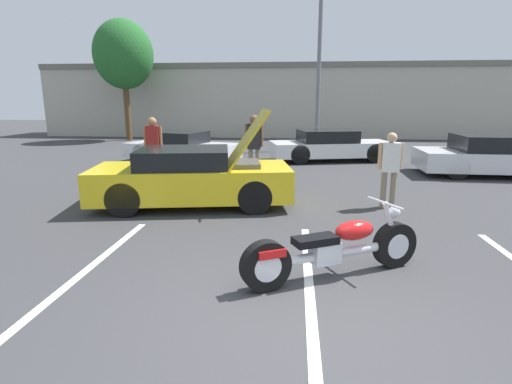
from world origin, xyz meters
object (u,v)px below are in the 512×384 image
(light_pole, at_px, (321,50))
(parked_car_right_row, at_px, (496,156))
(show_car_hood_open, at_px, (193,177))
(spectator_by_show_car, at_px, (390,164))
(spectator_near_motorcycle, at_px, (254,141))
(parked_car_mid_row, at_px, (330,146))
(spectator_midground, at_px, (153,144))
(tree_background, at_px, (123,55))
(motorcycle, at_px, (334,249))
(parked_car_left_row, at_px, (181,148))

(light_pole, relative_size, parked_car_right_row, 1.74)
(show_car_hood_open, height_order, spectator_by_show_car, show_car_hood_open)
(spectator_near_motorcycle, height_order, spectator_by_show_car, spectator_near_motorcycle)
(parked_car_mid_row, distance_m, spectator_by_show_car, 6.80)
(parked_car_right_row, bearing_deg, spectator_by_show_car, -132.77)
(light_pole, height_order, spectator_near_motorcycle, light_pole)
(spectator_by_show_car, height_order, spectator_midground, spectator_midground)
(light_pole, bearing_deg, tree_background, 162.73)
(tree_background, distance_m, show_car_hood_open, 16.15)
(show_car_hood_open, distance_m, spectator_near_motorcycle, 3.18)
(tree_background, bearing_deg, motorcycle, -59.88)
(tree_background, distance_m, spectator_midground, 13.25)
(light_pole, bearing_deg, spectator_near_motorcycle, -106.37)
(spectator_midground, bearing_deg, light_pole, 58.75)
(parked_car_right_row, bearing_deg, spectator_midground, -166.62)
(parked_car_right_row, xyz_separation_m, spectator_by_show_car, (-4.11, -4.16, 0.36))
(tree_background, height_order, parked_car_left_row, tree_background)
(motorcycle, xyz_separation_m, spectator_by_show_car, (1.48, 3.66, 0.56))
(motorcycle, height_order, spectator_by_show_car, spectator_by_show_car)
(motorcycle, distance_m, spectator_near_motorcycle, 6.64)
(light_pole, distance_m, show_car_hood_open, 11.69)
(light_pole, xyz_separation_m, spectator_midground, (-4.97, -8.19, -3.35))
(parked_car_mid_row, bearing_deg, light_pole, 80.95)
(parked_car_right_row, bearing_deg, tree_background, 150.72)
(motorcycle, bearing_deg, spectator_midground, 100.08)
(motorcycle, distance_m, parked_car_mid_row, 10.45)
(spectator_midground, bearing_deg, spectator_by_show_car, -19.72)
(parked_car_left_row, relative_size, parked_car_mid_row, 0.92)
(spectator_by_show_car, bearing_deg, spectator_near_motorcycle, 139.49)
(spectator_by_show_car, bearing_deg, light_pole, 95.21)
(tree_background, relative_size, spectator_midground, 3.63)
(light_pole, distance_m, spectator_midground, 10.15)
(motorcycle, bearing_deg, parked_car_left_row, 89.06)
(motorcycle, bearing_deg, light_pole, 60.41)
(parked_car_left_row, bearing_deg, spectator_near_motorcycle, -28.65)
(show_car_hood_open, bearing_deg, parked_car_mid_row, 53.36)
(spectator_midground, bearing_deg, motorcycle, -52.52)
(tree_background, xyz_separation_m, parked_car_mid_row, (10.81, -6.84, -4.11))
(show_car_hood_open, bearing_deg, spectator_midground, 115.84)
(parked_car_mid_row, height_order, spectator_midground, spectator_midground)
(parked_car_left_row, distance_m, spectator_midground, 3.75)
(tree_background, relative_size, show_car_hood_open, 1.48)
(parked_car_left_row, xyz_separation_m, spectator_midground, (0.28, -3.70, 0.54))
(tree_background, height_order, show_car_hood_open, tree_background)
(parked_car_right_row, distance_m, spectator_near_motorcycle, 7.44)
(tree_background, distance_m, motorcycle, 20.40)
(light_pole, relative_size, motorcycle, 3.43)
(tree_background, xyz_separation_m, spectator_by_show_car, (11.49, -13.59, -3.72))
(parked_car_right_row, bearing_deg, spectator_near_motorcycle, -166.88)
(parked_car_right_row, height_order, spectator_midground, spectator_midground)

